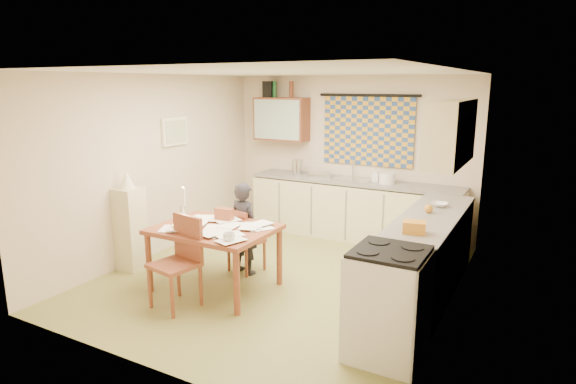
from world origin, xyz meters
The scene contains 44 objects.
floor centered at (0.00, 0.00, -0.01)m, with size 4.00×4.50×0.02m, color olive.
ceiling centered at (0.00, 0.00, 2.51)m, with size 4.00×4.50×0.02m, color white.
wall_back centered at (0.00, 2.26, 1.25)m, with size 4.00×0.02×2.50m, color beige.
wall_front centered at (0.00, -2.26, 1.25)m, with size 4.00×0.02×2.50m, color beige.
wall_left centered at (-2.01, 0.00, 1.25)m, with size 0.02×4.50×2.50m, color beige.
wall_right centered at (2.01, 0.00, 1.25)m, with size 0.02×4.50×2.50m, color beige.
window_blind centered at (0.30, 2.22, 1.65)m, with size 1.45×0.03×1.05m, color navy.
curtain_rod centered at (0.30, 2.20, 2.20)m, with size 0.04×0.04×1.60m, color black.
wall_cabinet centered at (-1.15, 2.08, 1.80)m, with size 0.90×0.34×0.70m, color #602E1A.
wall_cabinet_glass centered at (-1.15, 1.91, 1.80)m, with size 0.84×0.02×0.64m, color #99B2A5.
upper_cabinet_right centered at (1.83, 0.55, 1.85)m, with size 0.34×1.30×0.70m, color beige.
framed_print centered at (-1.97, 0.40, 1.70)m, with size 0.04×0.50×0.40m, color white.
print_canvas centered at (-1.95, 0.40, 1.70)m, with size 0.01×0.42×0.32m, color silver.
counter_back centered at (0.20, 1.95, 0.45)m, with size 3.30×0.62×0.92m.
counter_right centered at (1.70, 0.16, 0.45)m, with size 0.62×2.95×0.92m.
stove centered at (1.70, -1.09, 0.49)m, with size 0.64×0.64×0.99m.
sink centered at (0.19, 1.95, 0.88)m, with size 0.55×0.45×0.10m, color silver.
tap centered at (0.11, 2.13, 1.06)m, with size 0.03×0.03×0.28m, color silver.
dish_rack centered at (-0.38, 1.95, 0.95)m, with size 0.35×0.30×0.06m, color silver.
kettle centered at (-0.78, 1.95, 1.04)m, with size 0.18×0.18×0.24m, color silver.
mixing_bowl centered at (0.72, 1.95, 1.00)m, with size 0.24×0.24×0.16m, color white.
soap_bottle centered at (0.52, 2.00, 1.02)m, with size 0.11×0.11×0.20m, color white.
bowl centered at (1.70, 0.91, 0.94)m, with size 0.20×0.20×0.05m, color white.
orange_bag centered at (1.70, -0.30, 0.98)m, with size 0.22×0.16×0.12m, color orange.
fruit_orange centered at (1.65, 0.55, 0.97)m, with size 0.10×0.10×0.10m, color orange.
speaker centered at (-1.38, 2.08, 2.28)m, with size 0.16×0.20×0.26m, color black.
bottle_green centered at (-1.28, 2.08, 2.28)m, with size 0.07×0.07×0.26m, color #195926.
bottle_brown centered at (-0.97, 2.08, 2.28)m, with size 0.07×0.07×0.26m, color #602E1A.
dining_table centered at (-0.51, -0.64, 0.38)m, with size 1.34×1.02×0.75m.
chair_far centered at (-0.49, -0.03, 0.26)m, with size 0.45×0.45×0.84m.
chair_near centered at (-0.59, -1.23, 0.31)m, with size 0.52×0.52×0.98m.
person centered at (-0.48, -0.08, 0.59)m, with size 0.47×0.35×1.18m, color black.
shelf_stand centered at (-1.84, -0.67, 0.54)m, with size 0.32×0.30×1.08m, color beige.
lampshade centered at (-1.84, -0.67, 1.19)m, with size 0.20×0.20×0.22m, color white.
letter_rack centered at (-0.56, -0.38, 0.83)m, with size 0.22×0.10×0.16m, color brown.
mug centered at (-0.05, -1.00, 0.80)m, with size 0.14×0.14×0.10m, color white.
magazine centered at (-0.94, -0.90, 0.76)m, with size 0.33×0.36×0.03m, color maroon.
book centered at (-0.94, -0.77, 0.76)m, with size 0.19×0.26×0.02m, color orange.
orange_box centered at (-0.81, -0.93, 0.77)m, with size 0.12×0.08×0.04m, color orange.
eyeglasses centered at (-0.38, -0.92, 0.76)m, with size 0.13×0.04×0.02m, color black.
candle_holder centered at (-1.02, -0.59, 0.84)m, with size 0.06×0.06×0.18m, color silver.
candle centered at (-0.98, -0.59, 1.04)m, with size 0.02×0.02×0.22m, color white.
candle_flame centered at (-0.99, -0.60, 1.16)m, with size 0.02×0.02×0.02m, color #FFCC66.
papers centered at (-0.45, -0.63, 0.77)m, with size 1.25×0.98×0.03m.
Camera 1 is at (2.79, -4.91, 2.37)m, focal length 30.00 mm.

